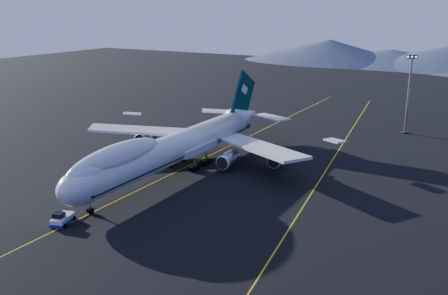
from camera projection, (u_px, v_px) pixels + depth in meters
The scene contains 6 objects.
ground at pixel (176, 172), 111.56m from camera, with size 500.00×500.00×0.00m, color black.
taxiway_line_main at pixel (176, 172), 111.56m from camera, with size 0.25×220.00×0.01m, color gold.
taxiway_line_side at pixel (319, 181), 105.62m from camera, with size 0.25×200.00×0.01m, color gold.
boeing_747 at pixel (175, 147), 110.00m from camera, with size 59.62×72.43×19.37m.
pushback_tug at pixel (63, 220), 85.18m from camera, with size 3.74×5.22×2.06m.
floodlight_mast at pixel (408, 94), 142.56m from camera, with size 2.79×2.09×22.58m.
Camera 1 is at (61.82, -86.50, 35.93)m, focal length 40.00 mm.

